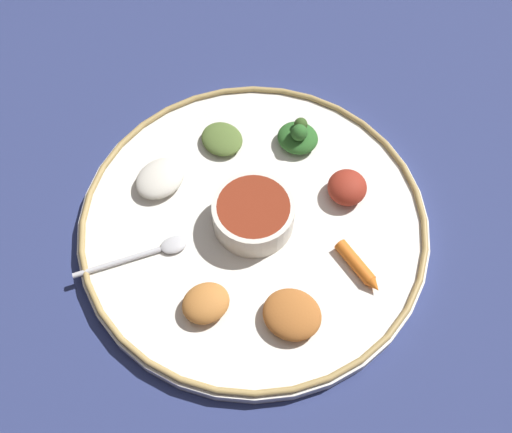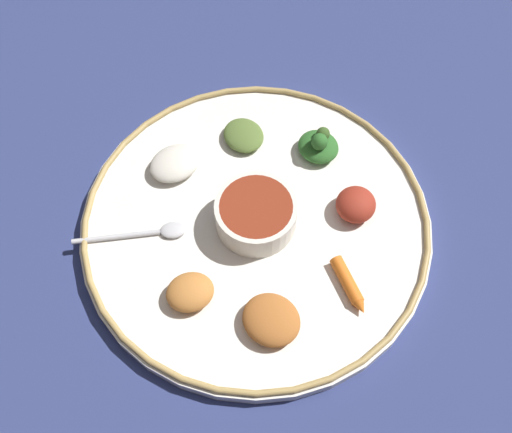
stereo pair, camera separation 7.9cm
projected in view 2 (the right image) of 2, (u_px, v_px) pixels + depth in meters
ground_plane at (256, 229)px, 0.82m from camera, size 2.40×2.40×0.00m
platter at (256, 226)px, 0.81m from camera, size 0.45×0.45×0.02m
platter_rim at (256, 221)px, 0.80m from camera, size 0.45×0.45×0.01m
center_bowl at (256, 214)px, 0.79m from camera, size 0.10×0.10×0.04m
spoon at (149, 233)px, 0.79m from camera, size 0.06×0.14×0.01m
greens_pile at (319, 145)px, 0.84m from camera, size 0.07×0.07×0.04m
carrot_near_spoon at (349, 285)px, 0.75m from camera, size 0.07×0.06×0.02m
mound_squash at (190, 292)px, 0.74m from camera, size 0.07×0.08×0.03m
mound_beet at (356, 205)px, 0.80m from camera, size 0.06×0.06×0.03m
mound_rice_white at (175, 163)px, 0.84m from camera, size 0.09×0.09×0.02m
mound_collards at (244, 135)px, 0.86m from camera, size 0.08×0.08×0.02m
mound_chickpea at (271, 320)px, 0.73m from camera, size 0.09×0.09×0.03m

